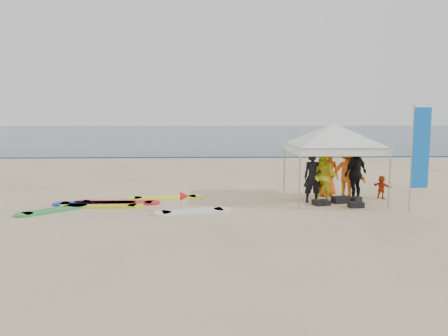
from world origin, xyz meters
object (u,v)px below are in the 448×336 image
person_yellow (324,177)px  person_orange_b (327,172)px  surfboard_spread (122,205)px  canopy_tent (334,124)px  person_black_a (313,177)px  person_black_b (355,173)px  person_orange_a (347,172)px  feather_flag (420,149)px  person_seated (381,187)px  marker_pennant (185,196)px

person_yellow → person_orange_b: 1.32m
surfboard_spread → canopy_tent: bearing=6.0°
person_black_a → person_black_b: 1.57m
person_orange_a → feather_flag: (1.53, -2.06, 0.97)m
person_black_a → person_seated: (2.62, 0.63, -0.46)m
canopy_tent → feather_flag: (2.09, -2.00, -0.73)m
person_orange_b → marker_pennant: 5.65m
person_black_a → marker_pennant: person_black_a is taller
person_black_a → canopy_tent: bearing=29.1°
feather_flag → person_black_a: bearing=151.4°
person_orange_a → person_seated: person_orange_a is taller
marker_pennant → person_seated: bearing=15.9°
person_black_a → person_yellow: bearing=-12.1°
person_seated → feather_flag: bearing=152.1°
person_black_a → marker_pennant: size_ratio=2.73×
feather_flag → surfboard_spread: (-9.26, 1.24, -1.90)m
feather_flag → marker_pennant: (-7.12, 0.23, -1.44)m
person_black_a → person_yellow: 0.37m
person_orange_a → feather_flag: size_ratio=0.58×
person_orange_b → feather_flag: 3.58m
person_orange_b → person_seated: 1.96m
person_black_a → feather_flag: feather_flag is taller
person_black_a → person_orange_a: person_orange_a is taller
person_yellow → surfboard_spread: size_ratio=0.29×
person_orange_b → person_seated: bearing=171.7°
canopy_tent → person_black_a: bearing=-151.0°
person_orange_b → feather_flag: size_ratio=0.54×
person_black_b → marker_pennant: bearing=-20.3°
person_seated → canopy_tent: size_ratio=0.20×
person_orange_b → person_seated: person_orange_b is taller
person_yellow → feather_flag: bearing=2.8°
person_seated → surfboard_spread: 9.07m
feather_flag → person_seated: bearing=96.4°
person_orange_b → canopy_tent: canopy_tent is taller
person_orange_a → marker_pennant: (-5.59, -1.83, -0.46)m
person_black_b → person_orange_b: (-0.75, 0.90, -0.06)m
person_black_a → marker_pennant: 4.48m
person_black_b → marker_pennant: size_ratio=2.99×
feather_flag → surfboard_spread: bearing=172.4°
person_black_b → person_seated: person_black_b is taller
person_black_a → person_orange_b: (0.80, 1.17, 0.02)m
person_yellow → surfboard_spread: person_yellow is taller
person_yellow → canopy_tent: 1.89m
canopy_tent → surfboard_spread: canopy_tent is taller
person_black_b → surfboard_spread: (-7.94, -0.59, -0.92)m
person_black_a → person_orange_b: 1.41m
person_yellow → person_orange_a: size_ratio=0.94×
person_black_a → feather_flag: (2.87, -1.56, 1.06)m
person_black_b → person_seated: bearing=162.7°
person_orange_b → surfboard_spread: bearing=20.1°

